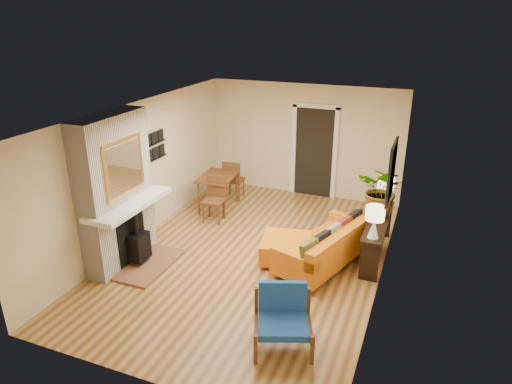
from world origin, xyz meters
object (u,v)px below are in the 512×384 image
at_px(blue_chair, 283,314).
at_px(houseplant, 383,190).
at_px(lamp_far, 386,188).
at_px(ottoman, 286,248).
at_px(console_table, 378,227).
at_px(sofa, 328,247).
at_px(lamp_near, 375,218).
at_px(dining_table, 221,183).

xyz_separation_m(blue_chair, houseplant, (0.82, 3.00, 0.75)).
distance_m(lamp_far, houseplant, 0.46).
distance_m(ottoman, blue_chair, 2.11).
distance_m(console_table, lamp_far, 0.85).
height_order(sofa, houseplant, houseplant).
xyz_separation_m(sofa, lamp_near, (0.73, -0.13, 0.72)).
height_order(lamp_near, lamp_far, same).
height_order(sofa, dining_table, dining_table).
height_order(console_table, houseplant, houseplant).
relative_size(ottoman, dining_table, 0.56).
bearing_deg(lamp_far, sofa, -119.63).
distance_m(blue_chair, console_table, 2.88).
height_order(lamp_far, houseplant, houseplant).
bearing_deg(lamp_far, houseplant, -91.28).
height_order(dining_table, lamp_far, lamp_far).
bearing_deg(console_table, dining_table, 165.55).
relative_size(console_table, houseplant, 2.05).
xyz_separation_m(dining_table, console_table, (3.48, -0.90, -0.04)).
bearing_deg(ottoman, lamp_near, 0.61).
relative_size(console_table, lamp_far, 3.43).
bearing_deg(lamp_near, ottoman, -179.39).
height_order(blue_chair, lamp_near, lamp_near).
relative_size(lamp_far, houseplant, 0.60).
height_order(dining_table, houseplant, houseplant).
relative_size(blue_chair, dining_table, 0.54).
relative_size(blue_chair, houseplant, 1.06).
relative_size(lamp_near, houseplant, 0.60).
bearing_deg(sofa, lamp_far, 60.37).
bearing_deg(lamp_near, sofa, 169.74).
xyz_separation_m(ottoman, lamp_near, (1.43, 0.02, 0.82)).
bearing_deg(sofa, console_table, 38.91).
distance_m(console_table, houseplant, 0.65).
xyz_separation_m(sofa, dining_table, (-2.74, 1.49, 0.27)).
bearing_deg(console_table, blue_chair, -106.72).
xyz_separation_m(blue_chair, lamp_far, (0.83, 3.45, 0.64)).
relative_size(sofa, dining_table, 1.22).
xyz_separation_m(lamp_near, lamp_far, (0.00, 1.42, 0.00)).
relative_size(blue_chair, lamp_near, 1.78).
xyz_separation_m(ottoman, dining_table, (-2.04, 1.64, 0.37)).
height_order(blue_chair, console_table, blue_chair).
height_order(ottoman, blue_chair, blue_chair).
bearing_deg(blue_chair, console_table, 73.28).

